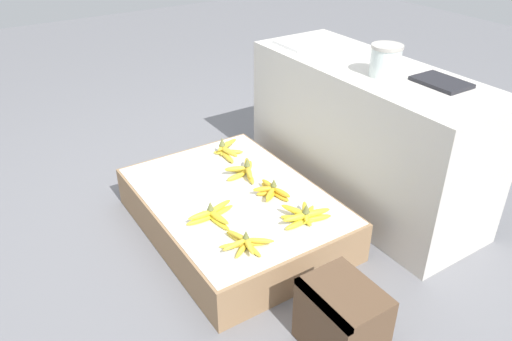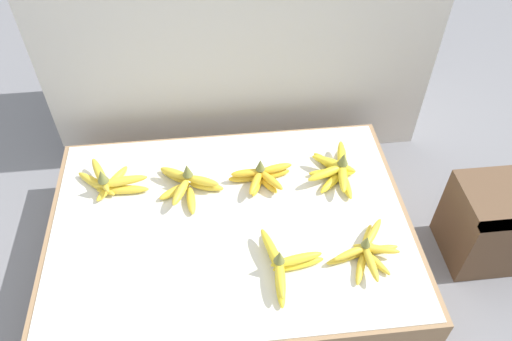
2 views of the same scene
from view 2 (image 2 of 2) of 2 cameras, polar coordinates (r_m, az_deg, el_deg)
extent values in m
plane|color=slate|center=(1.74, -2.73, -10.25)|extent=(10.00, 10.00, 0.00)
cube|color=#997551|center=(1.65, -2.85, -8.21)|extent=(1.13, 0.82, 0.21)
cube|color=silver|center=(1.56, -3.00, -5.91)|extent=(1.10, 0.79, 0.00)
cube|color=beige|center=(2.04, -2.08, 14.77)|extent=(1.42, 0.53, 0.76)
cube|color=brown|center=(1.82, 25.86, -5.41)|extent=(0.30, 0.24, 0.29)
ellipsoid|color=yellow|center=(1.42, 2.77, -12.74)|extent=(0.04, 0.15, 0.03)
ellipsoid|color=yellow|center=(1.46, 4.86, -10.64)|extent=(0.16, 0.05, 0.03)
ellipsoid|color=yellow|center=(1.47, 1.91, -9.39)|extent=(0.05, 0.16, 0.03)
ellipsoid|color=yellow|center=(1.40, 2.79, -11.80)|extent=(0.03, 0.15, 0.03)
ellipsoid|color=yellow|center=(1.43, 4.65, -10.08)|extent=(0.16, 0.05, 0.03)
ellipsoid|color=yellow|center=(1.45, 1.80, -8.96)|extent=(0.07, 0.15, 0.03)
cone|color=olive|center=(1.39, 2.69, -9.78)|extent=(0.03, 0.03, 0.04)
ellipsoid|color=gold|center=(1.49, 10.39, -9.70)|extent=(0.14, 0.05, 0.02)
ellipsoid|color=gold|center=(1.48, 11.92, -10.57)|extent=(0.07, 0.13, 0.02)
ellipsoid|color=gold|center=(1.50, 13.18, -9.87)|extent=(0.09, 0.12, 0.02)
ellipsoid|color=gold|center=(1.52, 13.58, -8.80)|extent=(0.13, 0.03, 0.02)
ellipsoid|color=gold|center=(1.53, 12.50, -7.93)|extent=(0.08, 0.13, 0.02)
ellipsoid|color=gold|center=(1.48, 11.12, -9.10)|extent=(0.13, 0.06, 0.02)
ellipsoid|color=gold|center=(1.47, 12.95, -10.12)|extent=(0.03, 0.13, 0.02)
ellipsoid|color=gold|center=(1.50, 13.62, -8.69)|extent=(0.13, 0.06, 0.02)
ellipsoid|color=gold|center=(1.53, 13.14, -7.11)|extent=(0.10, 0.12, 0.02)
cone|color=olive|center=(1.47, 12.53, -7.88)|extent=(0.03, 0.03, 0.04)
ellipsoid|color=gold|center=(1.68, -14.99, -2.13)|extent=(0.17, 0.04, 0.03)
ellipsoid|color=gold|center=(1.71, -16.09, -1.40)|extent=(0.11, 0.16, 0.03)
ellipsoid|color=gold|center=(1.72, -17.79, -1.45)|extent=(0.15, 0.13, 0.03)
ellipsoid|color=gold|center=(1.67, -15.18, -1.19)|extent=(0.17, 0.05, 0.03)
ellipsoid|color=gold|center=(1.71, -17.36, -0.48)|extent=(0.09, 0.17, 0.03)
cone|color=olive|center=(1.65, -17.21, -0.58)|extent=(0.04, 0.04, 0.05)
ellipsoid|color=gold|center=(1.69, -9.37, -0.57)|extent=(0.11, 0.10, 0.03)
ellipsoid|color=gold|center=(1.64, -9.25, -2.32)|extent=(0.11, 0.08, 0.03)
ellipsoid|color=gold|center=(1.61, -7.43, -3.40)|extent=(0.04, 0.12, 0.03)
ellipsoid|color=gold|center=(1.64, -5.69, -1.79)|extent=(0.12, 0.06, 0.03)
ellipsoid|color=gold|center=(1.66, -9.16, -0.34)|extent=(0.11, 0.08, 0.03)
ellipsoid|color=gold|center=(1.60, -8.63, -2.43)|extent=(0.07, 0.12, 0.03)
ellipsoid|color=gold|center=(1.62, -6.21, -1.17)|extent=(0.12, 0.07, 0.03)
cone|color=olive|center=(1.61, -7.87, 0.05)|extent=(0.03, 0.03, 0.04)
ellipsoid|color=gold|center=(1.66, -1.27, -0.88)|extent=(0.11, 0.03, 0.03)
ellipsoid|color=gold|center=(1.64, 0.18, -1.53)|extent=(0.07, 0.11, 0.03)
ellipsoid|color=gold|center=(1.65, 1.18, -1.40)|extent=(0.08, 0.11, 0.03)
ellipsoid|color=gold|center=(1.67, 2.05, -0.41)|extent=(0.11, 0.05, 0.03)
ellipsoid|color=gold|center=(1.64, -0.96, -0.28)|extent=(0.11, 0.03, 0.03)
ellipsoid|color=gold|center=(1.61, -0.04, -1.34)|extent=(0.07, 0.11, 0.03)
ellipsoid|color=gold|center=(1.62, 1.69, -1.09)|extent=(0.09, 0.10, 0.03)
ellipsoid|color=gold|center=(1.66, 2.30, 0.27)|extent=(0.11, 0.05, 0.03)
cone|color=olive|center=(1.62, 0.50, 0.69)|extent=(0.03, 0.03, 0.04)
ellipsoid|color=yellow|center=(1.73, 9.79, 0.90)|extent=(0.07, 0.16, 0.03)
ellipsoid|color=yellow|center=(1.72, 8.52, 0.60)|extent=(0.11, 0.14, 0.03)
ellipsoid|color=yellow|center=(1.69, 8.67, -0.28)|extent=(0.16, 0.04, 0.03)
ellipsoid|color=yellow|center=(1.68, 8.95, -0.99)|extent=(0.13, 0.13, 0.03)
ellipsoid|color=yellow|center=(1.67, 10.06, -1.21)|extent=(0.04, 0.16, 0.03)
ellipsoid|color=yellow|center=(1.71, 9.75, 1.51)|extent=(0.06, 0.16, 0.03)
ellipsoid|color=yellow|center=(1.68, 8.87, 0.77)|extent=(0.15, 0.11, 0.03)
ellipsoid|color=yellow|center=(1.65, 8.26, -0.19)|extent=(0.16, 0.08, 0.03)
ellipsoid|color=yellow|center=(1.65, 9.87, -0.47)|extent=(0.06, 0.16, 0.03)
cone|color=olive|center=(1.65, 9.97, 1.34)|extent=(0.03, 0.03, 0.05)
camera|label=1|loc=(1.84, 90.45, 5.42)|focal=35.00mm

